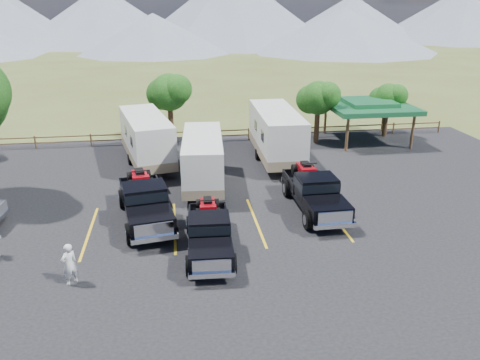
{
  "coord_description": "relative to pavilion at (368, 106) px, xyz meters",
  "views": [
    {
      "loc": [
        -1.77,
        -16.56,
        10.24
      ],
      "look_at": [
        1.46,
        5.77,
        1.6
      ],
      "focal_mm": 35.0,
      "sensor_mm": 36.0,
      "label": 1
    }
  ],
  "objects": [
    {
      "name": "trailer_center",
      "position": [
        -13.22,
        -7.74,
        -1.18
      ],
      "size": [
        2.72,
        8.63,
        2.99
      ],
      "rotation": [
        0.0,
        0.0,
        -0.07
      ],
      "color": "silver",
      "rests_on": "asphalt_lot"
    },
    {
      "name": "trailer_left",
      "position": [
        -16.63,
        -3.25,
        -1.04
      ],
      "size": [
        3.98,
        9.43,
        3.27
      ],
      "rotation": [
        0.0,
        0.0,
        0.21
      ],
      "color": "silver",
      "rests_on": "asphalt_lot"
    },
    {
      "name": "tree_ne_a",
      "position": [
        -4.03,
        0.01,
        0.69
      ],
      "size": [
        3.11,
        2.92,
        4.76
      ],
      "color": "black",
      "rests_on": "ground"
    },
    {
      "name": "ground",
      "position": [
        -13.0,
        -17.0,
        -2.79
      ],
      "size": [
        320.0,
        320.0,
        0.0
      ],
      "primitive_type": "plane",
      "color": "#474E21",
      "rests_on": "ground"
    },
    {
      "name": "stall_lines",
      "position": [
        -13.0,
        -13.0,
        -2.74
      ],
      "size": [
        12.12,
        5.5,
        0.01
      ],
      "color": "gold",
      "rests_on": "asphalt_lot"
    },
    {
      "name": "rig_right",
      "position": [
        -7.75,
        -11.93,
        -1.73
      ],
      "size": [
        2.3,
        6.37,
        2.12
      ],
      "rotation": [
        0.0,
        0.0,
        0.01
      ],
      "color": "black",
      "rests_on": "asphalt_lot"
    },
    {
      "name": "pavilion",
      "position": [
        0.0,
        0.0,
        0.0
      ],
      "size": [
        6.2,
        6.2,
        3.22
      ],
      "color": "brown",
      "rests_on": "ground"
    },
    {
      "name": "tree_north",
      "position": [
        -15.03,
        2.02,
        1.05
      ],
      "size": [
        3.46,
        3.24,
        5.25
      ],
      "color": "black",
      "rests_on": "ground"
    },
    {
      "name": "rail_fence",
      "position": [
        -11.0,
        1.5,
        -2.18
      ],
      "size": [
        36.12,
        0.12,
        1.0
      ],
      "color": "brown",
      "rests_on": "ground"
    },
    {
      "name": "person_a",
      "position": [
        -18.99,
        -17.32,
        -1.89
      ],
      "size": [
        0.74,
        0.71,
        1.71
      ],
      "primitive_type": "imported",
      "rotation": [
        0.0,
        0.0,
        3.84
      ],
      "color": "silver",
      "rests_on": "asphalt_lot"
    },
    {
      "name": "mountain_range",
      "position": [
        -20.63,
        88.98,
        5.08
      ],
      "size": [
        209.0,
        71.0,
        20.0
      ],
      "color": "slate",
      "rests_on": "ground"
    },
    {
      "name": "rig_center",
      "position": [
        -13.51,
        -15.48,
        -1.83
      ],
      "size": [
        2.22,
        5.77,
        1.9
      ],
      "rotation": [
        0.0,
        0.0,
        -0.05
      ],
      "color": "black",
      "rests_on": "asphalt_lot"
    },
    {
      "name": "rig_left",
      "position": [
        -16.39,
        -12.01,
        -1.7
      ],
      "size": [
        3.11,
        6.76,
        2.17
      ],
      "rotation": [
        0.0,
        0.0,
        0.16
      ],
      "color": "black",
      "rests_on": "asphalt_lot"
    },
    {
      "name": "asphalt_lot",
      "position": [
        -13.0,
        -14.0,
        -2.77
      ],
      "size": [
        44.0,
        34.0,
        0.04
      ],
      "primitive_type": "cube",
      "color": "black",
      "rests_on": "ground"
    },
    {
      "name": "trailer_right",
      "position": [
        -8.01,
        -3.77,
        -0.95
      ],
      "size": [
        2.74,
        9.9,
        3.44
      ],
      "rotation": [
        0.0,
        0.0,
        -0.02
      ],
      "color": "silver",
      "rests_on": "asphalt_lot"
    },
    {
      "name": "tree_ne_b",
      "position": [
        1.98,
        1.01,
        0.34
      ],
      "size": [
        2.77,
        2.59,
        4.27
      ],
      "color": "black",
      "rests_on": "ground"
    }
  ]
}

